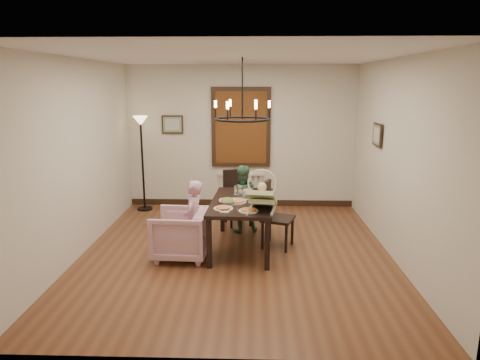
# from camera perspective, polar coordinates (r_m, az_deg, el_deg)

# --- Properties ---
(room_shell) EXTENTS (4.51, 5.00, 2.81)m
(room_shell) POSITION_cam_1_polar(r_m,az_deg,el_deg) (6.39, -0.43, 3.34)
(room_shell) COLOR brown
(room_shell) RESTS_ON ground
(dining_table) EXTENTS (0.98, 1.64, 0.75)m
(dining_table) POSITION_cam_1_polar(r_m,az_deg,el_deg) (6.36, 0.30, -3.49)
(dining_table) COLOR black
(dining_table) RESTS_ON room_shell
(chair_far) EXTENTS (0.54, 0.54, 0.97)m
(chair_far) POSITION_cam_1_polar(r_m,az_deg,el_deg) (7.50, -0.28, -2.38)
(chair_far) COLOR black
(chair_far) RESTS_ON room_shell
(chair_right) EXTENTS (0.57, 0.57, 1.01)m
(chair_right) POSITION_cam_1_polar(r_m,az_deg,el_deg) (6.50, 5.08, -4.65)
(chair_right) COLOR black
(chair_right) RESTS_ON room_shell
(armchair) EXTENTS (0.80, 0.78, 0.70)m
(armchair) POSITION_cam_1_polar(r_m,az_deg,el_deg) (6.20, -7.96, -7.13)
(armchair) COLOR #D5A2AE
(armchair) RESTS_ON room_shell
(elderly_woman) EXTENTS (0.28, 0.38, 0.94)m
(elderly_woman) POSITION_cam_1_polar(r_m,az_deg,el_deg) (6.10, -6.23, -6.21)
(elderly_woman) COLOR #CF92AC
(elderly_woman) RESTS_ON room_shell
(seated_man) EXTENTS (0.53, 0.46, 0.94)m
(seated_man) POSITION_cam_1_polar(r_m,az_deg,el_deg) (7.15, 0.20, -3.26)
(seated_man) COLOR #42704D
(seated_man) RESTS_ON room_shell
(baby_bouncer) EXTENTS (0.51, 0.65, 0.39)m
(baby_bouncer) POSITION_cam_1_polar(r_m,az_deg,el_deg) (5.83, 2.97, -2.19)
(baby_bouncer) COLOR #BDD08F
(baby_bouncer) RESTS_ON dining_table
(salad_bowl) EXTENTS (0.29, 0.29, 0.07)m
(salad_bowl) POSITION_cam_1_polar(r_m,az_deg,el_deg) (6.17, -1.71, -2.86)
(salad_bowl) COLOR white
(salad_bowl) RESTS_ON dining_table
(pizza_platter) EXTENTS (0.29, 0.29, 0.04)m
(pizza_platter) POSITION_cam_1_polar(r_m,az_deg,el_deg) (6.23, -0.49, -2.84)
(pizza_platter) COLOR tan
(pizza_platter) RESTS_ON dining_table
(drinking_glass) EXTENTS (0.07, 0.07, 0.14)m
(drinking_glass) POSITION_cam_1_polar(r_m,az_deg,el_deg) (6.47, 0.16, -1.80)
(drinking_glass) COLOR silver
(drinking_glass) RESTS_ON dining_table
(window_blinds) EXTENTS (1.00, 0.03, 1.40)m
(window_blinds) POSITION_cam_1_polar(r_m,az_deg,el_deg) (8.43, 0.13, 7.03)
(window_blinds) COLOR brown
(window_blinds) RESTS_ON room_shell
(radiator) EXTENTS (0.92, 0.12, 0.62)m
(radiator) POSITION_cam_1_polar(r_m,az_deg,el_deg) (8.67, 0.13, -1.20)
(radiator) COLOR silver
(radiator) RESTS_ON room_shell
(picture_back) EXTENTS (0.42, 0.03, 0.36)m
(picture_back) POSITION_cam_1_polar(r_m,az_deg,el_deg) (8.58, -8.99, 7.32)
(picture_back) COLOR black
(picture_back) RESTS_ON room_shell
(picture_right) EXTENTS (0.03, 0.42, 0.36)m
(picture_right) POSITION_cam_1_polar(r_m,az_deg,el_deg) (7.15, 17.84, 5.77)
(picture_right) COLOR black
(picture_right) RESTS_ON room_shell
(floor_lamp) EXTENTS (0.30, 0.30, 1.80)m
(floor_lamp) POSITION_cam_1_polar(r_m,az_deg,el_deg) (8.50, -12.85, 1.99)
(floor_lamp) COLOR black
(floor_lamp) RESTS_ON room_shell
(chandelier) EXTENTS (0.80, 0.80, 0.04)m
(chandelier) POSITION_cam_1_polar(r_m,az_deg,el_deg) (6.13, 0.32, 8.13)
(chandelier) COLOR black
(chandelier) RESTS_ON room_shell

